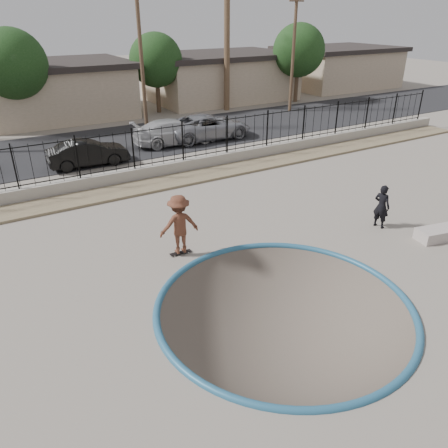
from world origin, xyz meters
TOP-DOWN VIEW (x-y plane):
  - ground at (0.00, 12.00)m, footprint 120.00×120.00m
  - bowl_pit at (0.00, -1.00)m, footprint 6.84×6.84m
  - coping_ring at (0.00, -1.00)m, footprint 7.04×7.04m
  - rock_strip at (0.00, 9.20)m, footprint 42.00×1.60m
  - retaining_wall at (0.00, 10.30)m, footprint 42.00×0.45m
  - fence at (0.00, 10.30)m, footprint 40.00×0.04m
  - street at (0.00, 17.00)m, footprint 90.00×8.00m
  - house_center at (0.00, 26.50)m, footprint 10.60×8.60m
  - house_east at (14.00, 26.50)m, footprint 12.60×8.60m
  - house_east_far at (28.00, 26.50)m, footprint 11.60×8.60m
  - palm_right at (12.00, 22.00)m, footprint 2.30×2.30m
  - utility_pole_mid at (4.00, 19.00)m, footprint 1.70×0.24m
  - utility_pole_right at (16.00, 19.00)m, footprint 1.70×0.24m
  - street_tree_left at (-3.00, 23.00)m, footprint 4.32×4.32m
  - street_tree_mid at (7.00, 24.00)m, footprint 3.96×3.96m
  - street_tree_right at (19.00, 22.00)m, footprint 4.32×4.32m
  - skater at (-1.17, 3.00)m, footprint 1.35×0.89m
  - skateboard at (-1.17, 3.00)m, footprint 0.73×0.23m
  - videographer at (6.01, 1.10)m, footprint 0.51×0.67m
  - concrete_ledge at (7.06, -0.63)m, footprint 1.71×1.01m
  - car_b at (-1.29, 13.55)m, footprint 4.04×1.56m
  - car_c at (4.22, 15.00)m, footprint 5.08×2.38m
  - car_d at (6.45, 15.00)m, footprint 5.42×2.56m

SIDE VIEW (x-z plane):
  - ground at x=0.00m, z-range -2.20..0.00m
  - bowl_pit at x=0.00m, z-range -0.90..0.90m
  - coping_ring at x=0.00m, z-range -0.10..0.10m
  - street at x=0.00m, z-range 0.00..0.04m
  - skateboard at x=-1.17m, z-range 0.02..0.08m
  - rock_strip at x=0.00m, z-range 0.00..0.11m
  - concrete_ledge at x=7.06m, z-range 0.00..0.40m
  - retaining_wall at x=0.00m, z-range 0.00..0.60m
  - car_b at x=-1.29m, z-range 0.04..1.35m
  - car_c at x=4.22m, z-range 0.04..1.47m
  - car_d at x=6.45m, z-range 0.04..1.53m
  - videographer at x=6.01m, z-range 0.00..1.63m
  - skater at x=-1.17m, z-range 0.00..1.97m
  - fence at x=0.00m, z-range 0.60..2.40m
  - house_east at x=14.00m, z-range 0.02..3.92m
  - house_east_far at x=28.00m, z-range 0.02..3.92m
  - house_center at x=0.00m, z-range 0.02..3.92m
  - street_tree_mid at x=7.00m, z-range 0.92..6.75m
  - street_tree_left at x=-3.00m, z-range 1.01..7.37m
  - street_tree_right at x=19.00m, z-range 1.01..7.37m
  - utility_pole_right at x=16.00m, z-range 0.20..9.20m
  - utility_pole_mid at x=4.00m, z-range 0.21..9.71m
  - palm_right at x=12.00m, z-range 2.18..12.48m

